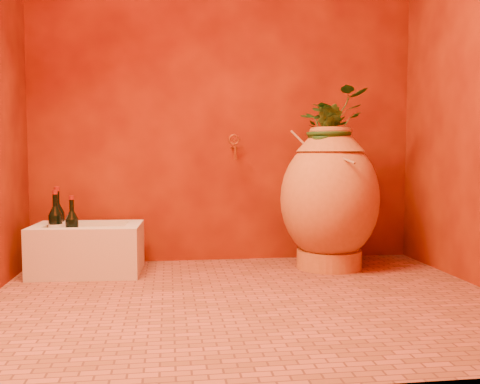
{
  "coord_description": "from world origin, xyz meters",
  "views": [
    {
      "loc": [
        -0.37,
        -2.51,
        0.7
      ],
      "look_at": [
        0.01,
        0.35,
        0.5
      ],
      "focal_mm": 40.0,
      "sensor_mm": 36.0,
      "label": 1
    }
  ],
  "objects": [
    {
      "name": "wine_bottle_b",
      "position": [
        -0.92,
        0.62,
        0.27
      ],
      "size": [
        0.08,
        0.08,
        0.31
      ],
      "color": "black",
      "rests_on": "stone_basin"
    },
    {
      "name": "wall_tap",
      "position": [
        0.05,
        0.92,
        0.76
      ],
      "size": [
        0.07,
        0.15,
        0.16
      ],
      "color": "#975E23",
      "rests_on": "wall_back"
    },
    {
      "name": "wine_bottle_a",
      "position": [
        -1.03,
        0.7,
        0.28
      ],
      "size": [
        0.08,
        0.08,
        0.33
      ],
      "color": "black",
      "rests_on": "stone_basin"
    },
    {
      "name": "wine_bottle_c",
      "position": [
        -1.03,
        0.77,
        0.28
      ],
      "size": [
        0.08,
        0.08,
        0.35
      ],
      "color": "black",
      "rests_on": "stone_basin"
    },
    {
      "name": "stone_basin",
      "position": [
        -0.85,
        0.69,
        0.14
      ],
      "size": [
        0.64,
        0.45,
        0.29
      ],
      "rotation": [
        0.0,
        0.0,
        -0.05
      ],
      "color": "beige",
      "rests_on": "floor"
    },
    {
      "name": "wall_back",
      "position": [
        0.0,
        1.0,
        1.25
      ],
      "size": [
        2.5,
        0.02,
        2.5
      ],
      "primitive_type": "cube",
      "color": "#540E04",
      "rests_on": "ground"
    },
    {
      "name": "amphora",
      "position": [
        0.6,
        0.65,
        0.43
      ],
      "size": [
        0.78,
        0.78,
        0.86
      ],
      "rotation": [
        0.0,
        0.0,
        0.36
      ],
      "color": "#B16E32",
      "rests_on": "floor"
    },
    {
      "name": "plant_main",
      "position": [
        0.61,
        0.66,
        0.87
      ],
      "size": [
        0.52,
        0.5,
        0.46
      ],
      "primitive_type": "imported",
      "rotation": [
        0.0,
        0.0,
        0.42
      ],
      "color": "#1D4B1B",
      "rests_on": "amphora"
    },
    {
      "name": "plant_side",
      "position": [
        0.56,
        0.59,
        0.83
      ],
      "size": [
        0.23,
        0.23,
        0.33
      ],
      "primitive_type": "imported",
      "rotation": [
        0.0,
        0.0,
        -0.64
      ],
      "color": "#1D4B1B",
      "rests_on": "amphora"
    },
    {
      "name": "floor",
      "position": [
        0.0,
        0.0,
        0.0
      ],
      "size": [
        2.5,
        2.5,
        0.0
      ],
      "primitive_type": "plane",
      "color": "brown",
      "rests_on": "ground"
    }
  ]
}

